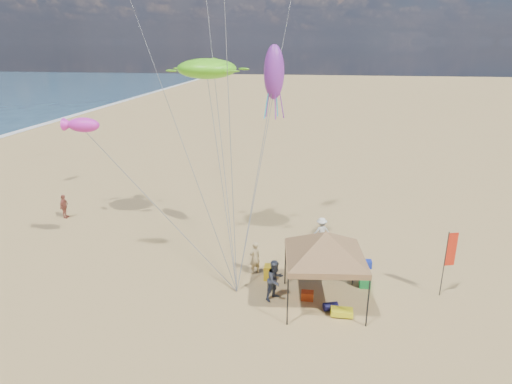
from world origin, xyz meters
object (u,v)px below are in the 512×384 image
cooler_red (307,296)px  cooler_blue (366,264)px  feather_flag (449,253)px  person_near_c (321,231)px  canopy_tent (326,235)px  person_near_b (275,280)px  beach_cart (342,312)px  person_far_a (64,206)px  person_near_a (255,258)px  chair_green (365,280)px  chair_yellow (269,272)px

cooler_red → cooler_blue: 4.39m
feather_flag → person_near_c: size_ratio=1.93×
person_near_c → cooler_red: bearing=64.3°
canopy_tent → cooler_red: bearing=162.9°
canopy_tent → feather_flag: (5.37, 1.47, -1.19)m
feather_flag → person_near_b: bearing=-169.3°
beach_cart → person_near_b: person_near_b is taller
cooler_blue → person_far_a: size_ratio=0.34×
cooler_red → person_near_a: 3.35m
feather_flag → person_near_b: 7.65m
person_near_a → person_near_c: person_near_a is taller
canopy_tent → person_near_a: canopy_tent is taller
person_near_c → canopy_tent: bearing=70.9°
cooler_blue → person_far_a: person_far_a is taller
feather_flag → beach_cart: size_ratio=3.45×
cooler_red → person_far_a: (-15.84, 7.22, 0.59)m
beach_cart → person_near_a: person_near_a is taller
cooler_blue → beach_cart: (-1.35, -4.41, 0.01)m
person_near_a → cooler_blue: bearing=151.8°
chair_green → person_near_c: size_ratio=0.43×
cooler_red → chair_yellow: bearing=141.0°
cooler_blue → chair_green: (-0.22, -1.88, 0.16)m
feather_flag → cooler_red: 6.43m
canopy_tent → cooler_blue: size_ratio=11.70×
canopy_tent → person_near_c: size_ratio=3.92×
canopy_tent → chair_yellow: size_ratio=9.03×
chair_green → cooler_blue: bearing=83.4°
chair_green → person_near_b: (-4.01, -1.63, 0.58)m
feather_flag → chair_green: feather_flag is taller
person_near_a → canopy_tent: bearing=104.0°
feather_flag → chair_green: size_ratio=4.44×
person_near_a → chair_green: bearing=132.2°
chair_green → person_near_b: size_ratio=0.38×
feather_flag → chair_green: bearing=176.3°
person_near_b → person_near_c: size_ratio=1.15×
person_near_c → cooler_blue: bearing=114.6°
person_near_a → person_near_b: 2.43m
person_near_b → chair_green: bearing=-29.9°
chair_yellow → beach_cart: size_ratio=0.78×
beach_cart → person_near_c: size_ratio=0.56×
cooler_red → person_near_a: size_ratio=0.32×
canopy_tent → chair_yellow: bearing=145.8°
canopy_tent → cooler_red: (-0.65, 0.20, -3.07)m
beach_cart → person_near_b: size_ratio=0.48×
canopy_tent → beach_cart: size_ratio=7.02×
canopy_tent → chair_green: (1.94, 1.69, -2.91)m
person_near_a → person_near_c: bearing=-173.4°
chair_yellow → chair_green: bearing=-0.2°
feather_flag → chair_yellow: bearing=178.3°
feather_flag → person_far_a: (-21.86, 5.95, -1.29)m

